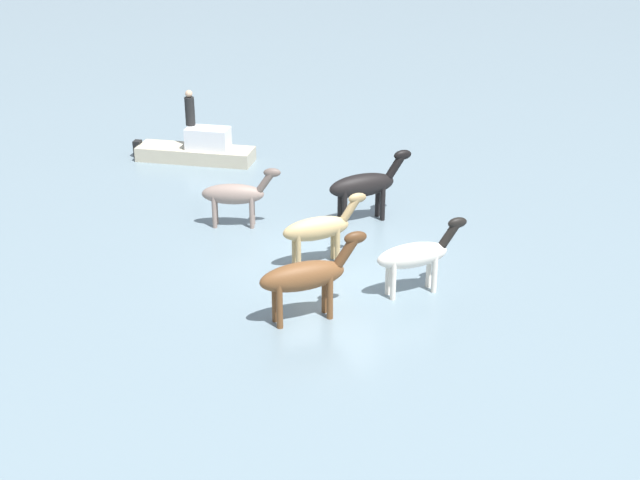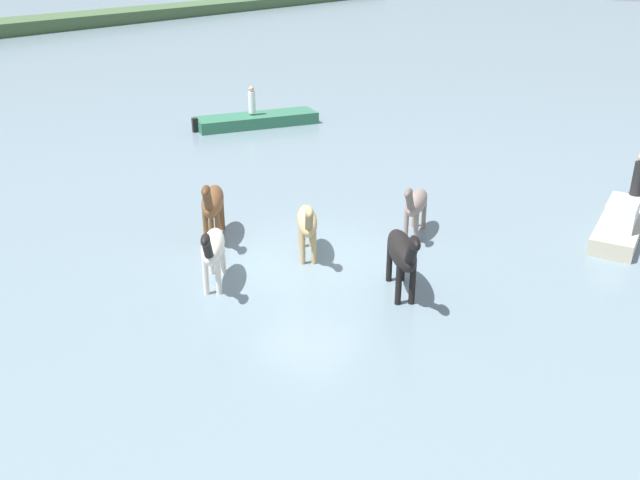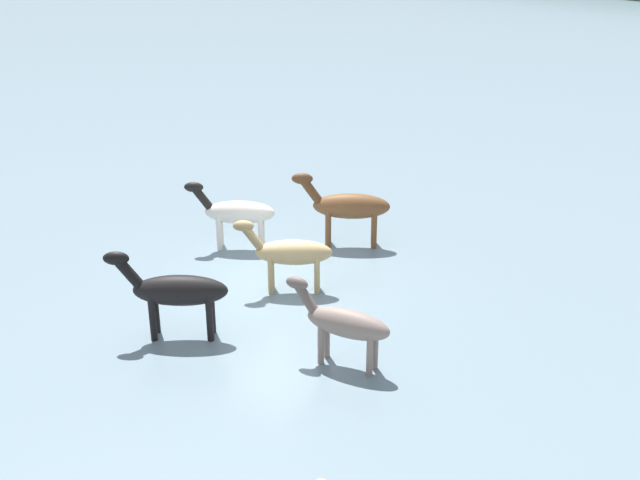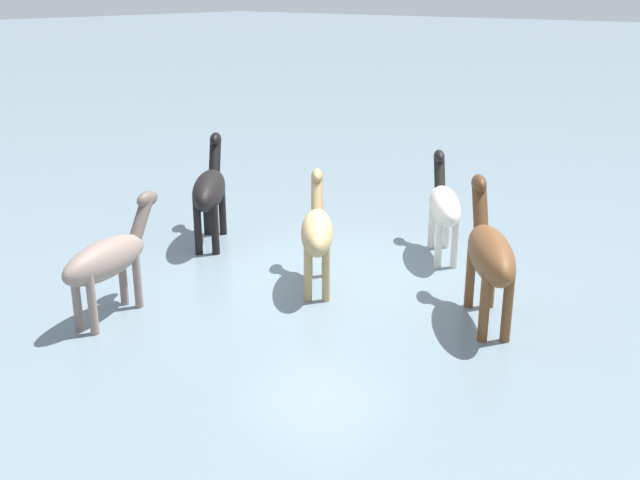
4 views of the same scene
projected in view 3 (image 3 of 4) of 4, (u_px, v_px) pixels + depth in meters
The scene contains 6 objects.
ground_plane at pixel (275, 289), 19.09m from camera, with size 204.42×204.42×0.00m, color slate.
horse_chestnut_trailing at pixel (236, 212), 20.75m from camera, with size 2.04×1.64×1.77m.
horse_rear_stallion at pixel (176, 291), 16.74m from camera, with size 2.18×1.88×1.95m.
horse_mid_herd at pixel (290, 253), 18.63m from camera, with size 1.98×1.68×1.75m.
horse_dark_mare at pixel (344, 323), 15.82m from camera, with size 2.21×0.92×1.71m.
horse_dun_straggler at pixel (348, 206), 20.85m from camera, with size 2.24×1.83×1.95m.
Camera 3 is at (11.56, -12.34, 9.00)m, focal length 46.12 mm.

